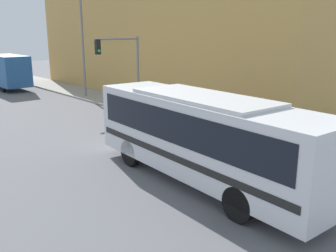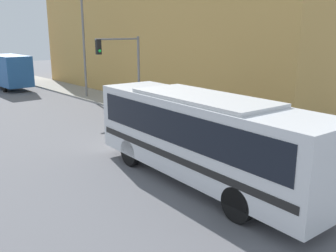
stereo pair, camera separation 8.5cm
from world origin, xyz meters
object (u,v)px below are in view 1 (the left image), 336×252
(city_bus, at_px, (202,133))
(pedestrian_near_corner, at_px, (234,115))
(street_lamp, at_px, (80,36))
(traffic_light_pole, at_px, (123,61))
(delivery_truck, at_px, (6,71))
(fire_hydrant, at_px, (207,121))

(city_bus, height_order, pedestrian_near_corner, city_bus)
(street_lamp, bearing_deg, traffic_light_pole, -97.72)
(traffic_light_pole, bearing_deg, delivery_truck, 96.81)
(city_bus, relative_size, fire_hydrant, 12.38)
(fire_hydrant, height_order, street_lamp, street_lamp)
(fire_hydrant, height_order, pedestrian_near_corner, pedestrian_near_corner)
(delivery_truck, bearing_deg, city_bus, -95.08)
(street_lamp, distance_m, pedestrian_near_corner, 15.98)
(delivery_truck, height_order, street_lamp, street_lamp)
(pedestrian_near_corner, bearing_deg, fire_hydrant, 110.95)
(delivery_truck, bearing_deg, traffic_light_pole, -83.19)
(street_lamp, height_order, pedestrian_near_corner, street_lamp)
(city_bus, bearing_deg, pedestrian_near_corner, 33.26)
(city_bus, bearing_deg, fire_hydrant, 45.37)
(city_bus, distance_m, fire_hydrant, 7.51)
(fire_hydrant, xyz_separation_m, street_lamp, (0.01, 14.02, 4.45))
(delivery_truck, relative_size, traffic_light_pole, 1.54)
(fire_hydrant, xyz_separation_m, pedestrian_near_corner, (0.56, -1.47, 0.55))
(fire_hydrant, distance_m, traffic_light_pole, 7.22)
(delivery_truck, xyz_separation_m, street_lamp, (3.02, -9.22, 3.25))
(delivery_truck, relative_size, pedestrian_near_corner, 4.08)
(city_bus, xyz_separation_m, fire_hydrant, (5.52, 4.92, -1.35))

